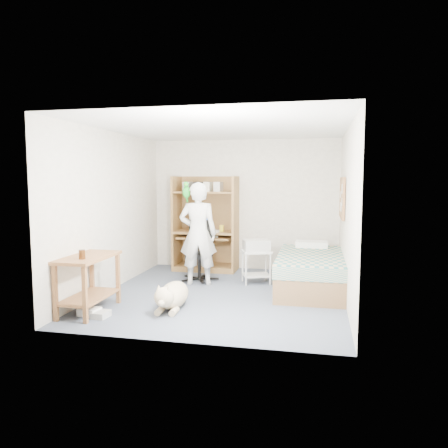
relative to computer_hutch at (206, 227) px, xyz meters
name	(u,v)px	position (x,y,z in m)	size (l,w,h in m)	color
floor	(223,295)	(0.70, -1.74, -0.82)	(4.00, 4.00, 0.00)	#4B5366
wall_back	(244,205)	(0.70, 0.26, 0.43)	(3.60, 0.02, 2.50)	beige
wall_right	(347,215)	(2.50, -1.74, 0.43)	(0.02, 4.00, 2.50)	beige
wall_left	(111,211)	(-1.10, -1.74, 0.43)	(0.02, 4.00, 2.50)	beige
ceiling	(223,128)	(0.70, -1.74, 1.68)	(3.60, 4.00, 0.02)	white
computer_hutch	(206,227)	(0.00, 0.00, 0.00)	(1.20, 0.63, 1.80)	brown
bed	(310,271)	(2.00, -1.12, -0.53)	(1.02, 2.02, 0.66)	brown
side_desk	(88,275)	(-0.85, -2.94, -0.33)	(0.50, 1.00, 0.75)	brown
corkboard	(342,198)	(2.47, -0.84, 0.63)	(0.04, 0.94, 0.66)	brown
office_chair	(200,259)	(0.11, -0.88, -0.46)	(0.58, 0.58, 1.02)	black
person	(198,234)	(0.17, -1.18, 0.03)	(0.62, 0.41, 1.70)	silver
parrot	(186,191)	(-0.03, -1.17, 0.74)	(0.12, 0.22, 0.34)	#148D23
dog	(172,295)	(0.19, -2.58, -0.64)	(0.40, 1.14, 0.43)	tan
printer_cart	(256,261)	(1.10, -0.90, -0.45)	(0.56, 0.51, 0.56)	silver
printer	(256,245)	(1.10, -0.90, -0.17)	(0.42, 0.32, 0.18)	#AFAFAA
crt_monitor	(201,220)	(-0.11, 0.01, 0.13)	(0.45, 0.47, 0.37)	beige
keyboard	(206,236)	(0.04, -0.16, -0.15)	(0.45, 0.16, 0.03)	beige
pencil_cup	(222,228)	(0.32, -0.09, 0.00)	(0.08, 0.08, 0.12)	yellow
drink_glass	(82,254)	(-0.80, -3.17, -0.01)	(0.08, 0.08, 0.12)	#3D1E09
floor_box_a	(89,312)	(-0.77, -3.09, -0.77)	(0.25, 0.20, 0.10)	white
floor_box_b	(101,314)	(-0.58, -3.14, -0.78)	(0.18, 0.22, 0.08)	beige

